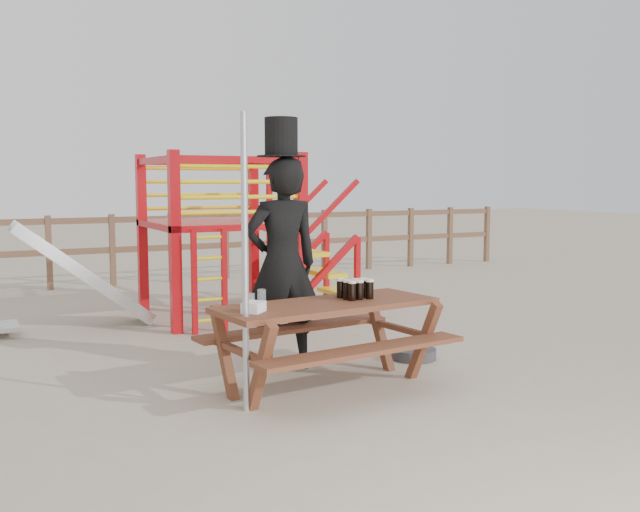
{
  "coord_description": "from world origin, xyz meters",
  "views": [
    {
      "loc": [
        -2.81,
        -5.14,
        1.75
      ],
      "look_at": [
        0.23,
        0.8,
        1.04
      ],
      "focal_mm": 40.0,
      "sensor_mm": 36.0,
      "label": 1
    }
  ],
  "objects": [
    {
      "name": "ground",
      "position": [
        0.0,
        0.0,
        0.0
      ],
      "size": [
        60.0,
        60.0,
        0.0
      ],
      "primitive_type": "plane",
      "color": "tan",
      "rests_on": "ground"
    },
    {
      "name": "back_fence",
      "position": [
        0.0,
        7.0,
        0.74
      ],
      "size": [
        15.09,
        0.09,
        1.2
      ],
      "color": "brown",
      "rests_on": "ground"
    },
    {
      "name": "playground_fort",
      "position": [
        0.12,
        3.58,
        1.07
      ],
      "size": [
        4.71,
        1.84,
        2.1
      ],
      "color": "#B40C11",
      "rests_on": "ground"
    },
    {
      "name": "picnic_table",
      "position": [
        -0.07,
        0.08,
        0.46
      ],
      "size": [
        2.03,
        1.51,
        0.73
      ],
      "rotation": [
        0.0,
        0.0,
        0.11
      ],
      "color": "brown",
      "rests_on": "ground"
    },
    {
      "name": "man_with_hat",
      "position": [
        -0.16,
        0.82,
        1.04
      ],
      "size": [
        0.73,
        0.49,
        2.32
      ],
      "rotation": [
        0.0,
        0.0,
        3.12
      ],
      "color": "black",
      "rests_on": "ground"
    },
    {
      "name": "metal_pole",
      "position": [
        -0.9,
        -0.18,
        1.13
      ],
      "size": [
        0.05,
        0.05,
        2.25
      ],
      "primitive_type": "cylinder",
      "color": "#B2B2B7",
      "rests_on": "ground"
    },
    {
      "name": "parasol_base",
      "position": [
        1.15,
        0.57,
        0.05
      ],
      "size": [
        0.45,
        0.45,
        0.19
      ],
      "color": "#36363B",
      "rests_on": "ground"
    },
    {
      "name": "paper_bag",
      "position": [
        -0.78,
        -0.05,
        0.77
      ],
      "size": [
        0.23,
        0.23,
        0.08
      ],
      "primitive_type": "cube",
      "rotation": [
        0.0,
        0.0,
        0.78
      ],
      "color": "white",
      "rests_on": "picnic_table"
    },
    {
      "name": "stout_pints",
      "position": [
        0.23,
        0.14,
        0.82
      ],
      "size": [
        0.27,
        0.24,
        0.17
      ],
      "color": "black",
      "rests_on": "picnic_table"
    },
    {
      "name": "empty_glasses",
      "position": [
        -0.73,
        0.02,
        0.8
      ],
      "size": [
        0.23,
        0.22,
        0.15
      ],
      "color": "silver",
      "rests_on": "picnic_table"
    }
  ]
}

